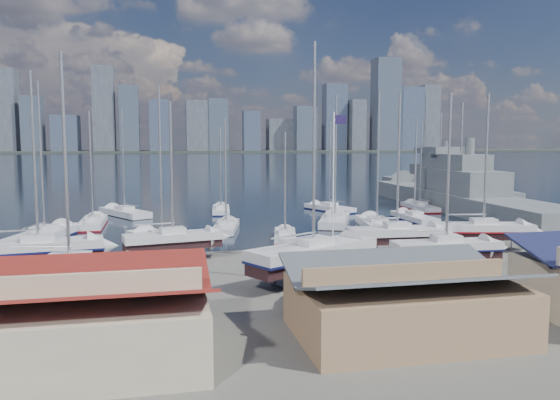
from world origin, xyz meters
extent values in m
plane|color=#605E59|center=(0.00, -10.00, 0.00)|extent=(1400.00, 1400.00, 0.00)
cube|color=#1A253D|center=(0.00, 300.00, -0.15)|extent=(1400.00, 600.00, 0.40)
cube|color=#2D332D|center=(0.00, 560.00, 1.10)|extent=(1400.00, 80.00, 2.20)
cube|color=#595E66|center=(-168.55, 559.47, 44.11)|extent=(22.49, 24.47, 83.83)
cube|color=#3D4756|center=(-141.97, 552.31, 30.18)|extent=(19.55, 21.83, 55.97)
cube|color=#475166|center=(-111.19, 558.58, 20.77)|extent=(26.03, 30.49, 37.14)
cube|color=#595E66|center=(-70.96, 546.95, 46.02)|extent=(21.60, 16.58, 87.63)
cube|color=#3D4756|center=(-45.38, 548.38, 36.00)|extent=(19.42, 28.42, 67.60)
cube|color=#475166|center=(-15.00, 551.59, 29.25)|extent=(20.24, 23.80, 54.09)
cube|color=#595E66|center=(25.78, 548.33, 29.20)|extent=(24.62, 19.72, 54.00)
cube|color=#3D4756|center=(47.64, 546.55, 30.18)|extent=(20.75, 17.93, 55.97)
cube|color=#475166|center=(84.09, 544.87, 23.71)|extent=(18.36, 16.25, 43.03)
cube|color=#595E66|center=(120.24, 563.78, 20.05)|extent=(28.49, 22.03, 35.69)
cube|color=#3D4756|center=(145.71, 546.00, 26.75)|extent=(23.34, 17.87, 49.11)
cube|color=#475166|center=(184.98, 560.84, 40.18)|extent=(25.35, 19.79, 75.95)
cube|color=#595E66|center=(208.39, 554.33, 31.04)|extent=(17.00, 27.45, 57.67)
cube|color=#3D4756|center=(245.53, 554.25, 55.22)|extent=(29.28, 24.05, 106.04)
cube|color=#475166|center=(277.54, 563.71, 39.40)|extent=(30.82, 28.37, 74.41)
cube|color=#595E66|center=(307.39, 565.54, 40.94)|extent=(21.74, 17.03, 77.48)
cube|color=#BFB293|center=(-18.00, -26.00, 1.60)|extent=(14.00, 9.00, 3.20)
cube|color=maroon|center=(-18.00, -26.00, 3.80)|extent=(14.70, 9.45, 1.41)
cube|color=#8C6B4C|center=(0.00, -26.00, 1.50)|extent=(12.00, 8.00, 3.00)
cube|color=#52575E|center=(0.00, -26.00, 3.54)|extent=(12.60, 8.40, 1.27)
cube|color=#2D2D33|center=(-22.93, -6.60, 0.08)|extent=(5.79, 3.21, 0.16)
cube|color=black|center=(-22.93, -6.60, 1.60)|extent=(10.25, 3.64, 0.80)
cube|color=silver|center=(-22.93, -6.60, 2.40)|extent=(10.31, 4.06, 0.80)
cube|color=#0D1242|center=(-22.93, -6.60, 2.03)|extent=(10.41, 4.10, 0.16)
cube|color=silver|center=(-22.93, -6.60, 3.06)|extent=(2.70, 1.99, 0.50)
cylinder|color=#B2B2B7|center=(-22.93, -6.60, 9.58)|extent=(0.22, 0.22, 13.54)
cube|color=#2D2D33|center=(-19.22, -15.11, 0.08)|extent=(5.99, 3.61, 0.16)
cube|color=black|center=(-19.22, -15.11, 1.61)|extent=(10.46, 4.37, 0.81)
cube|color=silver|center=(-19.22, -15.11, 2.42)|extent=(10.54, 4.79, 0.81)
cube|color=maroon|center=(-19.22, -15.11, 2.05)|extent=(10.65, 4.84, 0.16)
cube|color=silver|center=(-19.22, -15.11, 3.08)|extent=(2.83, 2.18, 0.50)
cylinder|color=#B2B2B7|center=(-19.22, -15.11, 9.70)|extent=(0.22, 0.22, 13.74)
cube|color=#2D2D33|center=(-12.17, -3.70, 0.08)|extent=(5.10, 3.05, 0.16)
cube|color=black|center=(-12.17, -3.70, 1.55)|extent=(8.92, 3.68, 0.69)
cube|color=silver|center=(-12.17, -3.70, 2.24)|extent=(8.98, 4.03, 0.69)
cube|color=silver|center=(-12.17, -3.70, 2.84)|extent=(2.41, 1.84, 0.50)
cylinder|color=#B2B2B7|center=(-12.17, -3.70, 8.45)|extent=(0.22, 0.22, 11.72)
cube|color=#2D2D33|center=(-1.81, -13.73, 0.08)|extent=(6.76, 5.43, 0.16)
cube|color=black|center=(-1.81, -13.73, 1.65)|extent=(11.11, 7.70, 0.90)
cube|color=silver|center=(-1.81, -13.73, 2.54)|extent=(11.33, 8.11, 0.90)
cube|color=#0D1242|center=(-1.81, -13.73, 2.13)|extent=(11.45, 8.19, 0.18)
cube|color=silver|center=(-1.81, -13.73, 3.24)|extent=(3.36, 2.99, 0.50)
cylinder|color=#B2B2B7|center=(-1.81, -13.73, 10.55)|extent=(0.22, 0.22, 15.12)
cube|color=#2D2D33|center=(8.71, -5.62, 0.08)|extent=(5.26, 2.63, 0.16)
cube|color=black|center=(8.71, -5.62, 1.57)|extent=(9.44, 2.73, 0.75)
cube|color=silver|center=(8.71, -5.62, 2.32)|extent=(9.46, 3.12, 0.75)
cube|color=silver|center=(8.71, -5.62, 2.94)|extent=(2.42, 1.69, 0.50)
cylinder|color=#B2B2B7|center=(8.71, -5.62, 9.00)|extent=(0.22, 0.22, 12.60)
cube|color=#2D2D33|center=(9.81, -12.85, 0.08)|extent=(5.03, 2.52, 0.16)
cube|color=black|center=(9.81, -12.85, 1.56)|extent=(9.04, 2.61, 0.71)
cube|color=silver|center=(9.81, -12.85, 2.27)|extent=(9.06, 2.99, 0.71)
cube|color=#0D1242|center=(9.81, -12.85, 1.94)|extent=(9.15, 3.01, 0.14)
cube|color=silver|center=(9.81, -12.85, 2.88)|extent=(2.31, 1.62, 0.50)
cylinder|color=#B2B2B7|center=(9.81, -12.85, 8.66)|extent=(0.22, 0.22, 12.06)
cube|color=#2D2D33|center=(18.11, -5.25, 0.08)|extent=(5.61, 3.49, 0.16)
cube|color=black|center=(18.11, -5.25, 1.58)|extent=(9.74, 4.31, 0.76)
cube|color=silver|center=(18.11, -5.25, 2.34)|extent=(9.83, 4.70, 0.76)
cube|color=maroon|center=(18.11, -5.25, 1.99)|extent=(9.92, 4.75, 0.15)
cube|color=silver|center=(18.11, -5.25, 2.97)|extent=(2.66, 2.08, 0.50)
cylinder|color=#B2B2B7|center=(18.11, -5.25, 9.11)|extent=(0.22, 0.22, 12.79)
cube|color=black|center=(-25.79, 10.06, -0.33)|extent=(5.85, 12.32, 0.96)
cube|color=silver|center=(-25.79, 10.06, 0.63)|extent=(6.33, 12.45, 0.96)
cube|color=#0D1242|center=(-25.79, 10.06, 0.18)|extent=(6.40, 12.57, 0.19)
cube|color=silver|center=(-25.79, 10.06, 1.35)|extent=(2.72, 3.41, 0.50)
cylinder|color=#B2B2B7|center=(-25.79, 10.06, 9.20)|extent=(0.22, 0.22, 16.18)
cube|color=black|center=(-21.79, 19.17, -0.27)|extent=(2.49, 10.15, 0.81)
cube|color=silver|center=(-21.79, 19.17, 0.54)|extent=(2.92, 10.15, 0.81)
cube|color=maroon|center=(-21.79, 19.17, 0.16)|extent=(2.95, 10.25, 0.16)
cube|color=silver|center=(-21.79, 19.17, 1.19)|extent=(1.72, 2.55, 0.50)
cylinder|color=#B2B2B7|center=(-21.79, 19.17, 7.78)|extent=(0.22, 0.22, 13.67)
cube|color=black|center=(-18.47, 28.55, -0.30)|extent=(7.71, 10.78, 0.88)
cube|color=silver|center=(-18.47, 28.55, 0.58)|extent=(8.11, 11.01, 0.88)
cube|color=silver|center=(-18.47, 28.55, 1.26)|extent=(2.96, 3.29, 0.50)
cylinder|color=#B2B2B7|center=(-18.47, 28.55, 8.40)|extent=(0.22, 0.22, 14.77)
cube|color=black|center=(-13.15, 4.08, -0.32)|extent=(7.47, 11.45, 0.91)
cube|color=silver|center=(-13.15, 4.08, 0.60)|extent=(7.90, 11.66, 0.91)
cube|color=#0D1242|center=(-13.15, 4.08, 0.18)|extent=(7.98, 11.77, 0.18)
cube|color=silver|center=(-13.15, 4.08, 1.30)|extent=(2.98, 3.41, 0.50)
cylinder|color=#B2B2B7|center=(-13.15, 4.08, 8.76)|extent=(0.22, 0.22, 15.41)
cube|color=black|center=(-5.53, 12.30, -0.25)|extent=(4.11, 9.65, 0.75)
cube|color=silver|center=(-5.53, 12.30, 0.50)|extent=(4.50, 9.73, 0.75)
cube|color=silver|center=(-5.53, 12.30, 1.13)|extent=(2.03, 2.62, 0.50)
cylinder|color=#B2B2B7|center=(-5.53, 12.30, 7.21)|extent=(0.22, 0.22, 12.67)
cube|color=black|center=(-4.32, 29.48, -0.24)|extent=(3.06, 9.18, 0.72)
cube|color=silver|center=(-4.32, 29.48, 0.48)|extent=(3.43, 9.22, 0.72)
cube|color=#0D1242|center=(-4.32, 29.48, 0.15)|extent=(3.47, 9.31, 0.14)
cube|color=silver|center=(-4.32, 29.48, 1.09)|extent=(1.74, 2.39, 0.50)
cylinder|color=#B2B2B7|center=(-4.32, 29.48, 6.92)|extent=(0.22, 0.22, 12.16)
cube|color=black|center=(0.20, 5.01, -0.21)|extent=(3.66, 8.44, 0.66)
cube|color=silver|center=(0.20, 5.01, 0.44)|extent=(3.99, 8.52, 0.66)
cube|color=maroon|center=(0.20, 5.01, 0.14)|extent=(4.03, 8.60, 0.13)
cube|color=silver|center=(0.20, 5.01, 1.02)|extent=(1.79, 2.30, 0.50)
cylinder|color=#B2B2B7|center=(0.20, 5.01, 6.32)|extent=(0.22, 0.22, 11.09)
cube|color=black|center=(9.10, 14.58, -0.32)|extent=(6.99, 11.81, 0.93)
cube|color=silver|center=(9.10, 14.58, 0.61)|extent=(7.44, 12.00, 0.93)
cube|color=silver|center=(9.10, 14.58, 1.32)|extent=(2.91, 3.43, 0.50)
cylinder|color=#B2B2B7|center=(9.10, 14.58, 8.93)|extent=(0.22, 0.22, 15.71)
cube|color=black|center=(12.56, 28.04, -0.26)|extent=(5.78, 9.83, 0.77)
cube|color=silver|center=(12.56, 28.04, 0.51)|extent=(6.16, 9.98, 0.77)
cube|color=#0D1242|center=(12.56, 28.04, 0.16)|extent=(6.22, 10.08, 0.15)
cube|color=silver|center=(12.56, 28.04, 1.15)|extent=(2.42, 2.85, 0.50)
cylinder|color=#B2B2B7|center=(12.56, 28.04, 7.43)|extent=(0.22, 0.22, 13.06)
cube|color=black|center=(12.86, 9.41, -0.32)|extent=(4.78, 12.01, 0.94)
cube|color=silver|center=(12.86, 9.41, 0.61)|extent=(5.27, 12.10, 0.94)
cube|color=silver|center=(12.86, 9.41, 1.33)|extent=(2.45, 3.22, 0.50)
cylinder|color=#B2B2B7|center=(12.86, 9.41, 8.98)|extent=(0.22, 0.22, 15.80)
cube|color=black|center=(20.67, 15.18, -0.26)|extent=(2.41, 9.68, 0.77)
cube|color=silver|center=(20.67, 15.18, 0.51)|extent=(2.82, 9.68, 0.77)
cube|color=#0D1242|center=(20.67, 15.18, 0.16)|extent=(2.85, 9.78, 0.15)
cube|color=silver|center=(20.67, 15.18, 1.15)|extent=(1.65, 2.43, 0.50)
cylinder|color=#B2B2B7|center=(20.67, 15.18, 7.41)|extent=(0.22, 0.22, 13.03)
cube|color=black|center=(27.02, 26.26, -0.26)|extent=(2.84, 9.79, 0.77)
cube|color=silver|center=(27.02, 26.26, 0.51)|extent=(3.25, 9.82, 0.77)
cube|color=maroon|center=(27.02, 26.26, 0.16)|extent=(3.28, 9.92, 0.15)
cube|color=silver|center=(27.02, 26.26, 1.15)|extent=(1.76, 2.51, 0.50)
cylinder|color=#B2B2B7|center=(27.02, 26.26, 7.44)|extent=(0.22, 0.22, 13.07)
cube|color=slate|center=(33.07, 24.79, 0.53)|extent=(10.84, 53.25, 4.76)
cube|color=slate|center=(33.07, 24.79, 4.71)|extent=(7.60, 18.81, 3.60)
cube|color=slate|center=(33.07, 24.79, 7.71)|extent=(5.55, 10.80, 2.40)
cube|color=slate|center=(33.31, 30.08, 9.41)|extent=(6.16, 5.55, 1.20)
cylinder|color=#B2B2B7|center=(33.07, 24.79, 12.91)|extent=(0.30, 0.30, 8.00)
cube|color=slate|center=(41.91, 47.58, 0.47)|extent=(9.89, 47.09, 4.21)
cube|color=slate|center=(41.91, 47.58, 4.38)|extent=(6.82, 16.65, 3.60)
cube|color=slate|center=(41.91, 47.58, 7.38)|extent=(4.97, 9.57, 2.40)
cube|color=slate|center=(42.15, 52.25, 9.08)|extent=(5.47, 4.94, 1.20)
cylinder|color=#B2B2B7|center=(41.91, 47.58, 12.58)|extent=(0.30, 0.30, 8.00)
imported|color=gray|center=(-4.42, -20.01, 0.81)|extent=(3.34, 5.15, 1.63)
imported|color=gray|center=(0.08, -20.91, 0.74)|extent=(4.68, 2.25, 1.48)
imported|color=gray|center=(-1.30, -21.44, 0.66)|extent=(3.50, 5.15, 1.31)
imported|color=gray|center=(5.53, -21.20, 0.72)|extent=(3.72, 5.37, 1.44)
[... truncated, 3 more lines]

